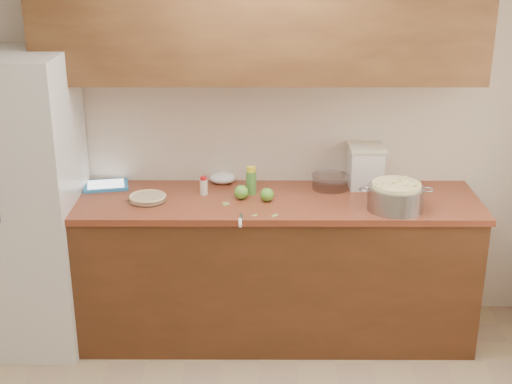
{
  "coord_description": "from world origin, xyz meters",
  "views": [
    {
      "loc": [
        -0.01,
        -2.52,
        2.45
      ],
      "look_at": [
        -0.02,
        1.43,
        0.98
      ],
      "focal_mm": 50.0,
      "sensor_mm": 36.0,
      "label": 1
    }
  ],
  "objects_px": {
    "colander": "(396,197)",
    "flour_canister": "(365,166)",
    "tablet": "(106,185)",
    "pie": "(148,198)"
  },
  "relations": [
    {
      "from": "pie",
      "to": "flour_canister",
      "type": "height_order",
      "value": "flour_canister"
    },
    {
      "from": "flour_canister",
      "to": "colander",
      "type": "bearing_deg",
      "value": -72.18
    },
    {
      "from": "tablet",
      "to": "colander",
      "type": "bearing_deg",
      "value": -23.34
    },
    {
      "from": "colander",
      "to": "flour_canister",
      "type": "relative_size",
      "value": 1.58
    },
    {
      "from": "flour_canister",
      "to": "tablet",
      "type": "distance_m",
      "value": 1.63
    },
    {
      "from": "pie",
      "to": "flour_canister",
      "type": "distance_m",
      "value": 1.36
    },
    {
      "from": "flour_canister",
      "to": "tablet",
      "type": "xyz_separation_m",
      "value": [
        -1.63,
        -0.01,
        -0.13
      ]
    },
    {
      "from": "pie",
      "to": "tablet",
      "type": "xyz_separation_m",
      "value": [
        -0.3,
        0.25,
        -0.01
      ]
    },
    {
      "from": "colander",
      "to": "flour_canister",
      "type": "xyz_separation_m",
      "value": [
        -0.12,
        0.38,
        0.06
      ]
    },
    {
      "from": "pie",
      "to": "colander",
      "type": "relative_size",
      "value": 0.54
    }
  ]
}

